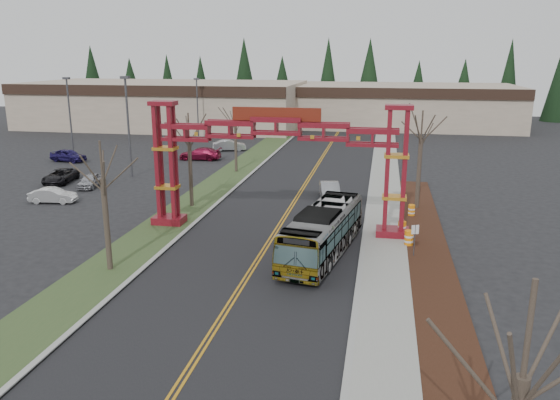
% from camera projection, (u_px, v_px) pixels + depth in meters
% --- Properties ---
extents(ground, '(200.00, 200.00, 0.00)m').
position_uv_depth(ground, '(189.00, 370.00, 21.39)').
color(ground, black).
rests_on(ground, ground).
extents(road, '(12.00, 110.00, 0.02)m').
position_uv_depth(road, '(293.00, 204.00, 45.13)').
color(road, black).
rests_on(road, ground).
extents(lane_line_left, '(0.12, 100.00, 0.01)m').
position_uv_depth(lane_line_left, '(291.00, 204.00, 45.14)').
color(lane_line_left, '#C18316').
rests_on(lane_line_left, road).
extents(lane_line_right, '(0.12, 100.00, 0.01)m').
position_uv_depth(lane_line_right, '(294.00, 204.00, 45.10)').
color(lane_line_right, '#C18316').
rests_on(lane_line_right, road).
extents(curb_right, '(0.30, 110.00, 0.15)m').
position_uv_depth(curb_right, '(368.00, 207.00, 44.00)').
color(curb_right, '#9E9F9A').
rests_on(curb_right, ground).
extents(sidewalk_right, '(2.60, 110.00, 0.14)m').
position_uv_depth(sidewalk_right, '(386.00, 208.00, 43.74)').
color(sidewalk_right, gray).
rests_on(sidewalk_right, ground).
extents(landscape_strip, '(2.60, 50.00, 0.12)m').
position_uv_depth(landscape_strip, '(436.00, 286.00, 29.04)').
color(landscape_strip, black).
rests_on(landscape_strip, ground).
extents(grass_median, '(4.00, 110.00, 0.08)m').
position_uv_depth(grass_median, '(200.00, 199.00, 46.56)').
color(grass_median, '#354D26').
rests_on(grass_median, ground).
extents(curb_left, '(0.30, 110.00, 0.15)m').
position_uv_depth(curb_left, '(221.00, 200.00, 46.21)').
color(curb_left, '#9E9F9A').
rests_on(curb_left, ground).
extents(gateway_arch, '(18.20, 1.60, 8.90)m').
position_uv_depth(gateway_arch, '(276.00, 146.00, 36.94)').
color(gateway_arch, '#610C16').
rests_on(gateway_arch, ground).
extents(retail_building_west, '(46.00, 22.30, 7.50)m').
position_uv_depth(retail_building_west, '(166.00, 104.00, 94.13)').
color(retail_building_west, tan).
rests_on(retail_building_west, ground).
extents(retail_building_east, '(38.00, 20.30, 7.00)m').
position_uv_depth(retail_building_east, '(401.00, 105.00, 94.60)').
color(retail_building_east, tan).
rests_on(retail_building_east, ground).
extents(conifer_treeline, '(116.10, 5.60, 13.00)m').
position_uv_depth(conifer_treeline, '(350.00, 84.00, 107.03)').
color(conifer_treeline, black).
rests_on(conifer_treeline, ground).
extents(transit_bus, '(4.31, 11.11, 3.02)m').
position_uv_depth(transit_bus, '(323.00, 232.00, 33.37)').
color(transit_bus, '#929499').
rests_on(transit_bus, ground).
extents(silver_sedan, '(2.39, 4.69, 1.47)m').
position_uv_depth(silver_sedan, '(330.00, 191.00, 46.45)').
color(silver_sedan, '#A5A8AD').
rests_on(silver_sedan, ground).
extents(parked_car_near_a, '(2.06, 3.87, 1.25)m').
position_uv_depth(parked_car_near_a, '(90.00, 181.00, 50.84)').
color(parked_car_near_a, '#A4A5AC').
rests_on(parked_car_near_a, ground).
extents(parked_car_near_b, '(3.97, 1.82, 1.26)m').
position_uv_depth(parked_car_near_b, '(53.00, 195.00, 45.49)').
color(parked_car_near_b, silver).
rests_on(parked_car_near_b, ground).
extents(parked_car_near_c, '(2.86, 5.00, 1.31)m').
position_uv_depth(parked_car_near_c, '(60.00, 176.00, 52.66)').
color(parked_car_near_c, black).
rests_on(parked_car_near_c, ground).
extents(parked_car_mid_a, '(5.04, 2.25, 1.43)m').
position_uv_depth(parked_car_mid_a, '(200.00, 154.00, 64.21)').
color(parked_car_mid_a, maroon).
rests_on(parked_car_mid_a, ground).
extents(parked_car_mid_b, '(4.54, 2.42, 1.47)m').
position_uv_depth(parked_car_mid_b, '(68.00, 155.00, 63.08)').
color(parked_car_mid_b, '#201855').
rests_on(parked_car_mid_b, ground).
extents(parked_car_far_a, '(4.51, 2.74, 1.40)m').
position_uv_depth(parked_car_far_a, '(229.00, 145.00, 70.25)').
color(parked_car_far_a, '#A5A7AC').
rests_on(parked_car_far_a, ground).
extents(bare_tree_median_near, '(3.19, 3.19, 7.50)m').
position_uv_depth(bare_tree_median_near, '(103.00, 179.00, 30.00)').
color(bare_tree_median_near, '#382D26').
rests_on(bare_tree_median_near, ground).
extents(bare_tree_median_mid, '(3.10, 3.10, 7.59)m').
position_uv_depth(bare_tree_median_mid, '(189.00, 139.00, 43.11)').
color(bare_tree_median_mid, '#382D26').
rests_on(bare_tree_median_mid, ground).
extents(bare_tree_median_far, '(2.90, 2.90, 6.67)m').
position_uv_depth(bare_tree_median_far, '(235.00, 127.00, 56.45)').
color(bare_tree_median_far, '#382D26').
rests_on(bare_tree_median_far, ground).
extents(bare_tree_right_near, '(3.18, 3.18, 7.91)m').
position_uv_depth(bare_tree_right_near, '(523.00, 379.00, 10.78)').
color(bare_tree_right_near, '#382D26').
rests_on(bare_tree_right_near, ground).
extents(bare_tree_right_far, '(3.37, 3.37, 7.85)m').
position_uv_depth(bare_tree_right_far, '(421.00, 140.00, 42.42)').
color(bare_tree_right_far, '#382D26').
rests_on(bare_tree_right_far, ground).
extents(light_pole_near, '(0.87, 0.43, 10.00)m').
position_uv_depth(light_pole_near, '(128.00, 120.00, 53.78)').
color(light_pole_near, '#3F3F44').
rests_on(light_pole_near, ground).
extents(light_pole_mid, '(0.82, 0.41, 9.44)m').
position_uv_depth(light_pole_mid, '(69.00, 111.00, 65.43)').
color(light_pole_mid, '#3F3F44').
rests_on(light_pole_mid, ground).
extents(light_pole_far, '(0.76, 0.38, 8.74)m').
position_uv_depth(light_pole_far, '(197.00, 104.00, 79.57)').
color(light_pole_far, '#3F3F44').
rests_on(light_pole_far, ground).
extents(street_sign, '(0.45, 0.21, 2.07)m').
position_uv_depth(street_sign, '(415.00, 234.00, 32.93)').
color(street_sign, '#3F3F44').
rests_on(street_sign, ground).
extents(barrel_south, '(0.58, 0.58, 1.08)m').
position_uv_depth(barrel_south, '(409.00, 239.00, 35.08)').
color(barrel_south, orange).
rests_on(barrel_south, ground).
extents(barrel_mid, '(0.56, 0.56, 1.04)m').
position_uv_depth(barrel_mid, '(402.00, 229.00, 37.12)').
color(barrel_mid, orange).
rests_on(barrel_mid, ground).
extents(barrel_north, '(0.51, 0.51, 0.95)m').
position_uv_depth(barrel_north, '(411.00, 211.00, 41.57)').
color(barrel_north, orange).
rests_on(barrel_north, ground).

